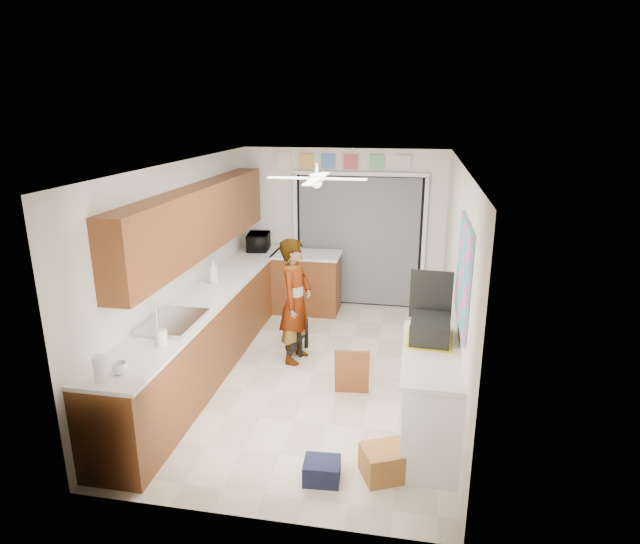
{
  "coord_description": "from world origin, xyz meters",
  "views": [
    {
      "loc": [
        1.13,
        -5.79,
        3.08
      ],
      "look_at": [
        0.0,
        0.4,
        1.15
      ],
      "focal_mm": 30.0,
      "sensor_mm": 36.0,
      "label": 1
    }
  ],
  "objects_px": {
    "man": "(296,301)",
    "dog": "(298,336)",
    "microwave": "(259,242)",
    "suitcase": "(430,329)",
    "navy_crate": "(322,471)",
    "paper_towel_roll": "(100,369)",
    "cup": "(120,368)",
    "soap_bottle": "(213,271)",
    "cardboard_box": "(388,462)"
  },
  "relations": [
    {
      "from": "microwave",
      "to": "dog",
      "type": "xyz_separation_m",
      "value": [
        0.98,
        -1.58,
        -0.85
      ]
    },
    {
      "from": "cup",
      "to": "suitcase",
      "type": "distance_m",
      "value": 2.84
    },
    {
      "from": "cardboard_box",
      "to": "cup",
      "type": "bearing_deg",
      "value": -172.07
    },
    {
      "from": "microwave",
      "to": "cardboard_box",
      "type": "relative_size",
      "value": 1.09
    },
    {
      "from": "cup",
      "to": "paper_towel_roll",
      "type": "height_order",
      "value": "paper_towel_roll"
    },
    {
      "from": "microwave",
      "to": "paper_towel_roll",
      "type": "relative_size",
      "value": 2.12
    },
    {
      "from": "cup",
      "to": "microwave",
      "type": "bearing_deg",
      "value": 90.49
    },
    {
      "from": "microwave",
      "to": "navy_crate",
      "type": "relative_size",
      "value": 1.54
    },
    {
      "from": "microwave",
      "to": "dog",
      "type": "distance_m",
      "value": 2.04
    },
    {
      "from": "navy_crate",
      "to": "soap_bottle",
      "type": "bearing_deg",
      "value": 128.09
    },
    {
      "from": "paper_towel_roll",
      "to": "navy_crate",
      "type": "relative_size",
      "value": 0.73
    },
    {
      "from": "microwave",
      "to": "man",
      "type": "xyz_separation_m",
      "value": [
        1.0,
        -1.8,
        -0.28
      ]
    },
    {
      "from": "microwave",
      "to": "cup",
      "type": "xyz_separation_m",
      "value": [
        0.04,
        -4.19,
        -0.08
      ]
    },
    {
      "from": "cup",
      "to": "man",
      "type": "distance_m",
      "value": 2.59
    },
    {
      "from": "cup",
      "to": "suitcase",
      "type": "xyz_separation_m",
      "value": [
        2.57,
        1.19,
        0.05
      ]
    },
    {
      "from": "paper_towel_roll",
      "to": "man",
      "type": "bearing_deg",
      "value": 67.34
    },
    {
      "from": "cup",
      "to": "dog",
      "type": "relative_size",
      "value": 0.23
    },
    {
      "from": "man",
      "to": "dog",
      "type": "relative_size",
      "value": 2.78
    },
    {
      "from": "soap_bottle",
      "to": "paper_towel_roll",
      "type": "bearing_deg",
      "value": -89.26
    },
    {
      "from": "microwave",
      "to": "man",
      "type": "height_order",
      "value": "man"
    },
    {
      "from": "soap_bottle",
      "to": "microwave",
      "type": "bearing_deg",
      "value": 87.1
    },
    {
      "from": "suitcase",
      "to": "navy_crate",
      "type": "height_order",
      "value": "suitcase"
    },
    {
      "from": "cup",
      "to": "dog",
      "type": "bearing_deg",
      "value": 70.1
    },
    {
      "from": "paper_towel_roll",
      "to": "dog",
      "type": "relative_size",
      "value": 0.39
    },
    {
      "from": "cardboard_box",
      "to": "navy_crate",
      "type": "distance_m",
      "value": 0.58
    },
    {
      "from": "soap_bottle",
      "to": "navy_crate",
      "type": "distance_m",
      "value": 3.12
    },
    {
      "from": "navy_crate",
      "to": "dog",
      "type": "xyz_separation_m",
      "value": [
        -0.76,
        2.46,
        0.13
      ]
    },
    {
      "from": "cup",
      "to": "navy_crate",
      "type": "bearing_deg",
      "value": 4.96
    },
    {
      "from": "suitcase",
      "to": "man",
      "type": "relative_size",
      "value": 0.31
    },
    {
      "from": "suitcase",
      "to": "cardboard_box",
      "type": "bearing_deg",
      "value": -107.16
    },
    {
      "from": "microwave",
      "to": "dog",
      "type": "bearing_deg",
      "value": -156.74
    },
    {
      "from": "microwave",
      "to": "paper_towel_roll",
      "type": "xyz_separation_m",
      "value": [
        -0.05,
        -4.33,
        -0.02
      ]
    },
    {
      "from": "navy_crate",
      "to": "microwave",
      "type": "bearing_deg",
      "value": 113.27
    },
    {
      "from": "dog",
      "to": "paper_towel_roll",
      "type": "bearing_deg",
      "value": -106.96
    },
    {
      "from": "soap_bottle",
      "to": "suitcase",
      "type": "distance_m",
      "value": 2.99
    },
    {
      "from": "navy_crate",
      "to": "man",
      "type": "distance_m",
      "value": 2.46
    },
    {
      "from": "navy_crate",
      "to": "dog",
      "type": "height_order",
      "value": "dog"
    },
    {
      "from": "man",
      "to": "dog",
      "type": "height_order",
      "value": "man"
    },
    {
      "from": "microwave",
      "to": "man",
      "type": "bearing_deg",
      "value": -159.38
    },
    {
      "from": "suitcase",
      "to": "navy_crate",
      "type": "relative_size",
      "value": 1.58
    },
    {
      "from": "microwave",
      "to": "suitcase",
      "type": "bearing_deg",
      "value": -147.54
    },
    {
      "from": "soap_bottle",
      "to": "suitcase",
      "type": "height_order",
      "value": "soap_bottle"
    },
    {
      "from": "cardboard_box",
      "to": "dog",
      "type": "relative_size",
      "value": 0.77
    },
    {
      "from": "suitcase",
      "to": "navy_crate",
      "type": "distance_m",
      "value": 1.66
    },
    {
      "from": "microwave",
      "to": "cup",
      "type": "height_order",
      "value": "microwave"
    },
    {
      "from": "cup",
      "to": "soap_bottle",
      "type": "bearing_deg",
      "value": 92.84
    },
    {
      "from": "suitcase",
      "to": "man",
      "type": "height_order",
      "value": "man"
    },
    {
      "from": "microwave",
      "to": "cardboard_box",
      "type": "bearing_deg",
      "value": -157.98
    },
    {
      "from": "microwave",
      "to": "dog",
      "type": "relative_size",
      "value": 0.84
    },
    {
      "from": "cup",
      "to": "cardboard_box",
      "type": "xyz_separation_m",
      "value": [
        2.25,
        0.31,
        -0.85
      ]
    }
  ]
}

